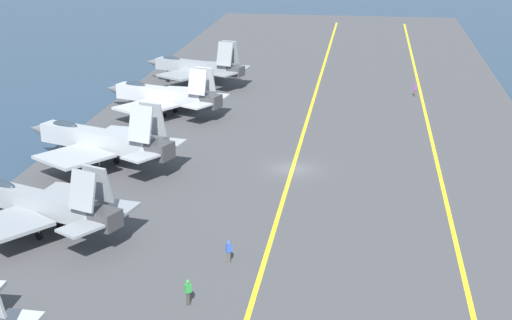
% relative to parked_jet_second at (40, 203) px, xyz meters
% --- Properties ---
extents(ground_plane, '(2000.00, 2000.00, 0.00)m').
position_rel_parked_jet_second_xyz_m(ground_plane, '(17.82, -17.70, -2.84)').
color(ground_plane, '#23384C').
extents(carrier_deck, '(208.24, 50.39, 0.40)m').
position_rel_parked_jet_second_xyz_m(carrier_deck, '(17.82, -17.70, -2.64)').
color(carrier_deck, '#424244').
rests_on(carrier_deck, ground).
extents(deck_stripe_foul_line, '(187.42, 1.09, 0.01)m').
position_rel_parked_jet_second_xyz_m(deck_stripe_foul_line, '(17.82, -31.56, -2.44)').
color(deck_stripe_foul_line, yellow).
rests_on(deck_stripe_foul_line, carrier_deck).
extents(deck_stripe_centerline, '(187.42, 0.36, 0.01)m').
position_rel_parked_jet_second_xyz_m(deck_stripe_centerline, '(17.82, -17.70, -2.44)').
color(deck_stripe_centerline, yellow).
rests_on(deck_stripe_centerline, carrier_deck).
extents(parked_jet_second, '(12.15, 15.62, 6.16)m').
position_rel_parked_jet_second_xyz_m(parked_jet_second, '(0.00, 0.00, 0.00)').
color(parked_jet_second, gray).
rests_on(parked_jet_second, carrier_deck).
extents(parked_jet_third, '(13.88, 16.92, 6.92)m').
position_rel_parked_jet_second_xyz_m(parked_jet_third, '(15.91, 0.72, 0.23)').
color(parked_jet_third, '#93999E').
rests_on(parked_jet_third, carrier_deck).
extents(parked_jet_fourth, '(14.14, 15.96, 6.12)m').
position_rel_parked_jet_second_xyz_m(parked_jet_fourth, '(35.44, -0.45, -0.12)').
color(parked_jet_fourth, '#A8AAAF').
rests_on(parked_jet_fourth, carrier_deck).
extents(parked_jet_fifth, '(12.55, 15.44, 6.53)m').
position_rel_parked_jet_second_xyz_m(parked_jet_fifth, '(50.99, -1.03, 0.16)').
color(parked_jet_fifth, gray).
rests_on(parked_jet_fifth, carrier_deck).
extents(crew_purple_vest, '(0.38, 0.26, 1.76)m').
position_rel_parked_jet_second_xyz_m(crew_purple_vest, '(48.55, -30.70, -1.48)').
color(crew_purple_vest, '#4C473D').
rests_on(crew_purple_vest, carrier_deck).
extents(crew_blue_vest, '(0.41, 0.46, 1.76)m').
position_rel_parked_jet_second_xyz_m(crew_blue_vest, '(-3.16, -15.23, -1.48)').
color(crew_blue_vest, '#4C473D').
rests_on(crew_blue_vest, carrier_deck).
extents(crew_green_vest, '(0.45, 0.46, 1.78)m').
position_rel_parked_jet_second_xyz_m(crew_green_vest, '(-9.51, -13.73, -1.47)').
color(crew_green_vest, '#383328').
rests_on(crew_green_vest, carrier_deck).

